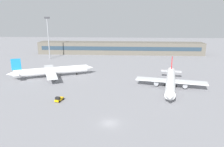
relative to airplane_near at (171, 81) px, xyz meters
The scene contains 6 objects.
ground_plane 24.34m from the airplane_near, 155.22° to the left, with size 400.00×400.00×0.00m, color gray.
terminal_building 82.27m from the airplane_near, 105.46° to the left, with size 123.39×12.13×9.00m.
airplane_near is the anchor object (origin of this frame).
airplane_mid 53.56m from the airplane_near, 165.70° to the left, with size 37.52×26.99×9.80m.
baggage_tug_yellow 43.21m from the airplane_near, 158.50° to the right, with size 2.51×3.86×1.75m.
floodlight_tower_west 90.61m from the airplane_near, 140.24° to the left, with size 3.20×0.80×27.50m.
Camera 1 is at (3.68, -50.91, 27.56)m, focal length 33.86 mm.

